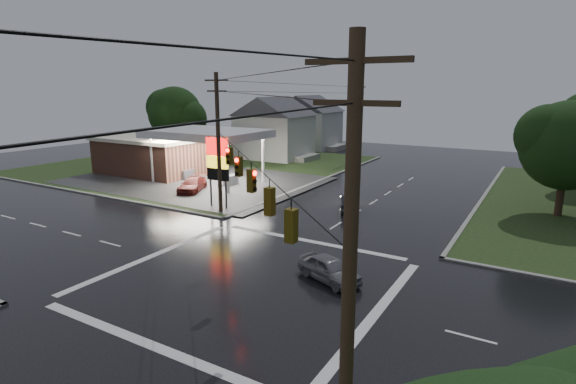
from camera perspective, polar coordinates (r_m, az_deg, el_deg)
The scene contains 15 objects.
ground at distance 24.19m, azimuth -4.98°, elevation -11.03°, with size 120.00×120.00×0.00m, color black.
grass_nw at distance 59.48m, azimuth -10.98°, elevation 3.41°, with size 36.00×36.00×0.08m, color #1E3015.
gas_station at distance 54.37m, azimuth -15.22°, elevation 4.96°, with size 26.20×18.00×5.60m.
pylon_sign at distance 37.27m, azimuth -8.96°, elevation 3.94°, with size 2.00×0.35×6.00m.
utility_pole_nw at distance 35.64m, azimuth -8.83°, elevation 6.30°, with size 2.20×0.32×11.00m.
utility_pole_se at distance 9.98m, azimuth 7.75°, elevation -11.72°, with size 2.20×0.32×11.00m.
utility_pole_n at distance 60.38m, azimuth 8.68°, elevation 8.84°, with size 2.20×0.32×10.50m.
traffic_signals at distance 22.30m, azimuth -5.30°, elevation 4.31°, with size 26.87×26.87×1.47m.
house_near at distance 63.89m, azimuth -1.71°, elevation 8.26°, with size 11.05×8.48×8.60m.
house_far at distance 74.75m, azimuth 2.59°, elevation 8.97°, with size 11.05×8.48×8.60m.
tree_nw_behind at distance 67.03m, azimuth -14.05°, elevation 9.63°, with size 8.93×7.60×10.00m.
tree_ne_near at distance 40.15m, azimuth 32.14°, elevation 4.97°, with size 7.99×6.80×8.98m.
car_north at distance 37.18m, azimuth 7.82°, elevation -1.32°, with size 1.41×4.03×1.33m, color #22262A.
car_crossing at distance 23.87m, azimuth 5.25°, elevation -9.67°, with size 1.55×3.85×1.31m, color slate.
car_pump at distance 44.41m, azimuth -12.05°, elevation 0.92°, with size 1.90×4.69×1.36m, color maroon.
Camera 1 is at (12.91, -17.90, 9.91)m, focal length 28.00 mm.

